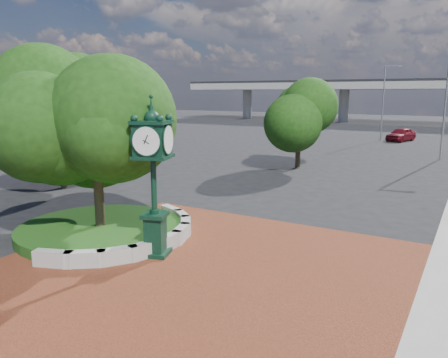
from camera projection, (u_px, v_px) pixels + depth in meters
ground at (213, 260)px, 14.09m from camera, size 200.00×200.00×0.00m
plaza at (196, 270)px, 13.24m from camera, size 12.00×12.00×0.04m
planter_wall at (148, 238)px, 15.38m from camera, size 2.96×6.77×0.54m
grass_bed at (101, 230)px, 16.53m from camera, size 6.10×6.10×0.40m
overpass at (434, 85)px, 72.18m from camera, size 90.00×12.00×7.50m
tree_planter at (96, 137)px, 15.84m from camera, size 5.20×5.20×6.33m
tree_northwest at (59, 115)px, 23.96m from camera, size 5.60×5.60×6.93m
tree_street at (299, 123)px, 30.68m from camera, size 4.40×4.40×5.45m
post_clock at (153, 171)px, 13.91m from camera, size 1.31×1.31×5.17m
parked_car at (401, 134)px, 48.39m from camera, size 3.01×4.73×1.50m
street_lamp_far at (385, 97)px, 48.25m from camera, size 1.84×0.48×8.24m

